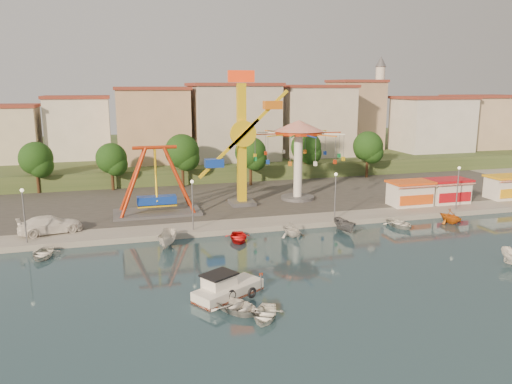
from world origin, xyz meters
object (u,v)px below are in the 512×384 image
object	(u,v)px
pirate_ship_ride	(156,182)
rowboat_a	(238,307)
kamikaze_tower	(245,143)
van	(50,225)
cabin_motorboat	(226,289)
wave_swinger	(298,142)

from	to	relation	value
pirate_ship_ride	rowboat_a	world-z (taller)	pirate_ship_ride
kamikaze_tower	van	bearing A→B (deg)	-163.63
cabin_motorboat	van	bearing A→B (deg)	96.27
cabin_motorboat	wave_swinger	bearing A→B (deg)	28.99
pirate_ship_ride	kamikaze_tower	world-z (taller)	kamikaze_tower
pirate_ship_ride	kamikaze_tower	xyz separation A→B (m)	(11.07, 1.45, 4.05)
cabin_motorboat	rowboat_a	size ratio (longest dim) A/B	1.51
kamikaze_tower	rowboat_a	bearing A→B (deg)	-105.63
pirate_ship_ride	rowboat_a	xyz separation A→B (m)	(3.20, -26.65, -4.00)
kamikaze_tower	cabin_motorboat	distance (m)	27.69
pirate_ship_ride	rowboat_a	size ratio (longest dim) A/B	2.62
wave_swinger	rowboat_a	world-z (taller)	wave_swinger
pirate_ship_ride	wave_swinger	size ratio (longest dim) A/B	0.86
kamikaze_tower	rowboat_a	distance (m)	30.28
pirate_ship_ride	kamikaze_tower	size ratio (longest dim) A/B	0.61
pirate_ship_ride	wave_swinger	world-z (taller)	wave_swinger
van	pirate_ship_ride	bearing A→B (deg)	-80.06
rowboat_a	cabin_motorboat	bearing A→B (deg)	58.87
pirate_ship_ride	rowboat_a	distance (m)	27.14
cabin_motorboat	van	xyz separation A→B (m)	(-14.16, 18.76, 0.98)
cabin_motorboat	kamikaze_tower	bearing A→B (deg)	41.61
pirate_ship_ride	cabin_motorboat	size ratio (longest dim) A/B	1.73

